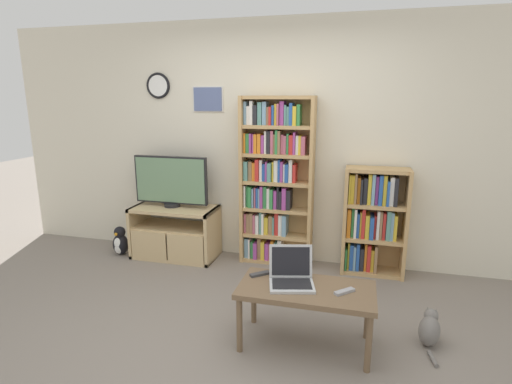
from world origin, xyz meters
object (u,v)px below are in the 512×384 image
Objects in this scene: bookshelf_tall at (273,181)px; remote_far_from_laptop at (260,274)px; remote_near_laptop at (345,291)px; cat at (430,329)px; bookshelf_short at (372,220)px; laptop at (291,275)px; coffee_table at (306,294)px; tv_stand at (175,232)px; television at (171,181)px; penguin_figurine at (120,242)px.

bookshelf_tall reaches higher than remote_far_from_laptop.
remote_near_laptop is 0.76m from cat.
remote_far_from_laptop is (0.19, -1.36, -0.45)m from bookshelf_tall.
bookshelf_short reaches higher than cat.
coffee_table is at bearing -32.98° from laptop.
laptop is 2.59× the size of remote_near_laptop.
tv_stand is 0.53× the size of bookshelf_tall.
laptop is at bearing 33.57° from remote_far_from_laptop.
tv_stand is 2.35× the size of cat.
bookshelf_short is (1.04, -0.03, -0.35)m from bookshelf_tall.
tv_stand is at bearing -167.93° from remote_near_laptop.
remote_far_from_laptop is (1.30, -1.20, 0.18)m from tv_stand.
remote_near_laptop is (0.27, -0.01, 0.06)m from coffee_table.
tv_stand is at bearing -47.14° from television.
laptop is 0.40m from remote_near_laptop.
bookshelf_short reaches higher than remote_near_laptop.
laptop is 1.11m from cat.
television is 1.87m from remote_far_from_laptop.
television is at bearing 141.64° from coffee_table.
penguin_figurine reaches higher than cat.
bookshelf_tall is 1.86× the size of coffee_table.
remote_near_laptop is (-0.21, -1.46, -0.10)m from bookshelf_short.
penguin_figurine is (-2.80, -0.24, -0.42)m from bookshelf_short.
tv_stand reaches higher than penguin_figurine.
remote_far_from_laptop is 0.37× the size of cat.
remote_near_laptop is at bearing -145.16° from cat.
remote_far_from_laptop is at bearing -161.66° from cat.
tv_stand reaches higher than remote_near_laptop.
laptop reaches higher than tv_stand.
television is 2.26× the size of laptop.
remote_near_laptop and remote_far_from_laptop have the same top height.
penguin_figurine is at bearing -165.80° from television.
remote_near_laptop is 0.65m from remote_far_from_laptop.
bookshelf_tall is 5.33× the size of penguin_figurine.
bookshelf_tall is 1.76m from remote_near_laptop.
coffee_table is 0.97m from cat.
bookshelf_tall is 2.07m from cat.
laptop is at bearing -156.23° from cat.
cat is (0.89, 0.24, -0.29)m from coffee_table.
tv_stand is 0.98× the size of coffee_table.
tv_stand is 6.52× the size of remote_near_laptop.
coffee_table is at bearing -152.32° from cat.
bookshelf_tall reaches higher than television.
remote_near_laptop reaches higher than cat.
bookshelf_tall reaches higher than bookshelf_short.
laptop reaches higher than remote_far_from_laptop.
bookshelf_short is 7.60× the size of remote_near_laptop.
coffee_table reaches higher than cat.
remote_near_laptop reaches higher than coffee_table.
remote_near_laptop is (1.94, -1.33, 0.18)m from tv_stand.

